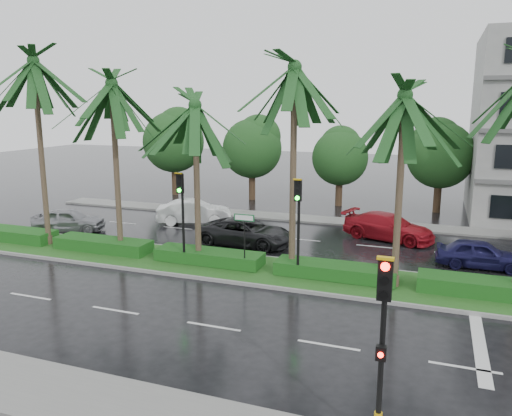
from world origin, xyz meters
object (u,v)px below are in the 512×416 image
(car_silver, at_px, (69,220))
(car_darkgrey, at_px, (246,232))
(car_white, at_px, (194,212))
(car_red, at_px, (388,227))
(street_sign, at_px, (244,228))
(signal_near, at_px, (382,344))
(signal_median_left, at_px, (182,205))
(car_blue, at_px, (480,254))

(car_silver, xyz_separation_m, car_darkgrey, (11.06, 0.89, 0.01))
(car_white, bearing_deg, car_red, -111.49)
(car_darkgrey, bearing_deg, car_red, -58.41)
(street_sign, bearing_deg, signal_near, -54.66)
(car_red, bearing_deg, car_white, 108.67)
(car_red, bearing_deg, signal_median_left, 152.13)
(car_white, distance_m, car_red, 12.08)
(car_white, height_order, car_darkgrey, car_white)
(car_white, xyz_separation_m, car_blue, (16.58, -3.39, -0.10))
(street_sign, distance_m, car_silver, 13.25)
(signal_median_left, distance_m, street_sign, 3.13)
(signal_near, height_order, car_red, signal_near)
(car_red, bearing_deg, car_darkgrey, 135.57)
(signal_median_left, relative_size, street_sign, 1.68)
(street_sign, distance_m, car_white, 10.42)
(car_silver, relative_size, car_darkgrey, 0.81)
(car_red, height_order, car_blue, car_red)
(signal_median_left, height_order, car_white, signal_median_left)
(signal_near, relative_size, car_red, 0.85)
(car_blue, bearing_deg, car_red, 50.57)
(car_blue, bearing_deg, car_darkgrey, 90.40)
(signal_near, distance_m, car_darkgrey, 16.78)
(car_darkgrey, bearing_deg, signal_median_left, 166.92)
(car_silver, distance_m, car_red, 18.79)
(signal_near, xyz_separation_m, car_darkgrey, (-8.63, 14.28, -1.78))
(car_silver, xyz_separation_m, car_blue, (22.69, 1.05, -0.05))
(street_sign, height_order, car_silver, street_sign)
(car_red, bearing_deg, car_blue, -111.58)
(car_red, bearing_deg, street_sign, 163.67)
(car_silver, distance_m, car_blue, 22.72)
(car_silver, bearing_deg, car_red, -96.10)
(car_silver, height_order, car_blue, car_silver)
(car_white, bearing_deg, car_darkgrey, -148.44)
(street_sign, relative_size, car_white, 0.56)
(car_silver, relative_size, car_blue, 1.08)
(signal_median_left, relative_size, car_blue, 1.12)
(signal_median_left, relative_size, car_white, 0.94)
(signal_near, distance_m, car_white, 22.48)
(street_sign, bearing_deg, car_red, 56.21)
(car_white, distance_m, car_darkgrey, 6.09)
(car_silver, bearing_deg, car_white, -74.58)
(street_sign, xyz_separation_m, car_darkgrey, (-1.63, 4.41, -1.40))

